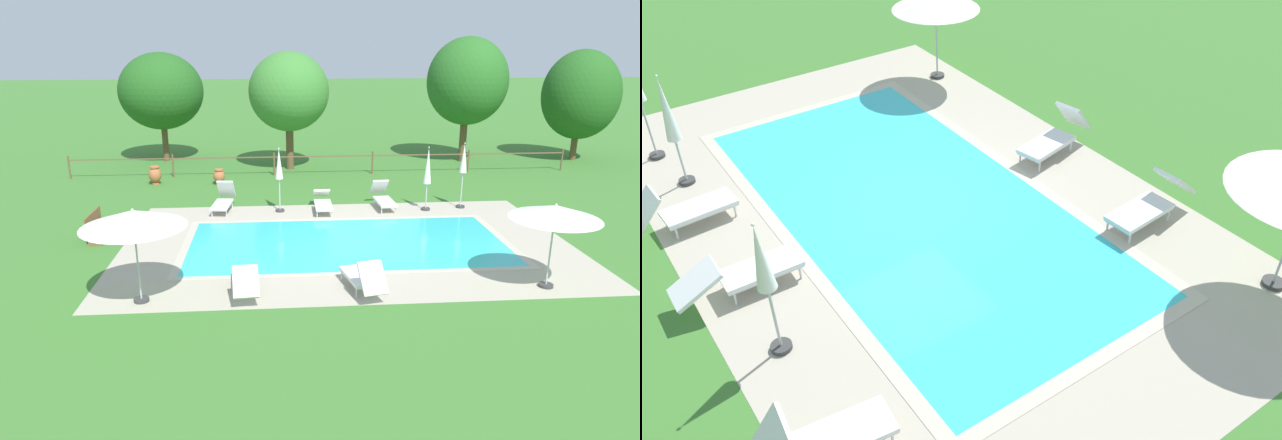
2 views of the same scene
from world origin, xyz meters
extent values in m
plane|color=#3D752D|center=(0.00, 0.00, 0.00)|extent=(160.00, 160.00, 0.00)
cube|color=#B2A893|center=(0.00, 0.00, 0.00)|extent=(13.53, 8.59, 0.01)
cube|color=#38C6D1|center=(0.00, 0.00, 0.01)|extent=(9.51, 4.57, 0.01)
cube|color=#C0B59F|center=(0.00, 2.40, 0.01)|extent=(9.99, 0.24, 0.01)
cube|color=#C0B59F|center=(0.00, -2.40, 0.01)|extent=(9.99, 0.24, 0.01)
cube|color=#C0B59F|center=(4.88, 0.00, 0.01)|extent=(0.24, 4.57, 0.01)
cube|color=#C0B59F|center=(-4.88, 0.00, 0.01)|extent=(0.24, 4.57, 0.01)
cube|color=white|center=(1.83, 3.47, 0.32)|extent=(0.68, 1.34, 0.07)
cube|color=white|center=(1.77, 4.40, 0.62)|extent=(0.64, 0.66, 0.67)
cube|color=silver|center=(1.83, 3.47, 0.26)|extent=(0.65, 1.31, 0.04)
cylinder|color=silver|center=(2.12, 2.93, 0.14)|extent=(0.04, 0.04, 0.28)
cylinder|color=silver|center=(1.61, 2.90, 0.14)|extent=(0.04, 0.04, 0.28)
cylinder|color=silver|center=(2.05, 4.04, 0.14)|extent=(0.04, 0.04, 0.28)
cylinder|color=silver|center=(1.54, 4.00, 0.14)|extent=(0.04, 0.04, 0.28)
cube|color=white|center=(-2.95, -3.06, 0.32)|extent=(0.69, 1.34, 0.07)
cube|color=white|center=(-2.88, -4.03, 0.58)|extent=(0.65, 0.74, 0.59)
cube|color=silver|center=(-2.95, -3.06, 0.26)|extent=(0.66, 1.31, 0.04)
cylinder|color=silver|center=(-3.24, -2.52, 0.14)|extent=(0.04, 0.04, 0.28)
cylinder|color=silver|center=(-2.73, -2.49, 0.14)|extent=(0.04, 0.04, 0.28)
cylinder|color=silver|center=(-3.16, -3.62, 0.14)|extent=(0.04, 0.04, 0.28)
cylinder|color=silver|center=(-2.65, -3.59, 0.14)|extent=(0.04, 0.04, 0.28)
cube|color=white|center=(-4.08, 3.54, 0.32)|extent=(0.74, 1.36, 0.07)
cube|color=silver|center=(-4.08, 3.54, 0.26)|extent=(0.71, 1.33, 0.04)
cylinder|color=silver|center=(-3.88, 2.96, 0.14)|extent=(0.04, 0.04, 0.28)
cylinder|color=silver|center=(-4.39, 3.02, 0.14)|extent=(0.04, 0.04, 0.28)
cube|color=white|center=(-0.12, -3.27, 0.32)|extent=(0.86, 1.40, 0.07)
cube|color=white|center=(0.07, -4.17, 0.63)|extent=(0.71, 0.71, 0.68)
cube|color=silver|center=(-0.12, -3.27, 0.26)|extent=(0.82, 1.36, 0.04)
cylinder|color=silver|center=(-0.48, -2.78, 0.14)|extent=(0.04, 0.04, 0.28)
cylinder|color=silver|center=(0.01, -2.68, 0.14)|extent=(0.04, 0.04, 0.28)
cylinder|color=silver|center=(-0.25, -3.86, 0.14)|extent=(0.04, 0.04, 0.28)
cylinder|color=silver|center=(0.24, -3.76, 0.14)|extent=(0.04, 0.04, 0.28)
cube|color=white|center=(-0.46, 3.19, 0.32)|extent=(0.61, 1.31, 0.07)
cube|color=white|center=(-0.45, 4.21, 0.50)|extent=(0.61, 0.79, 0.43)
cube|color=silver|center=(-0.46, 3.19, 0.26)|extent=(0.58, 1.28, 0.04)
cylinder|color=silver|center=(-0.21, 2.63, 0.14)|extent=(0.04, 0.04, 0.28)
cylinder|color=silver|center=(-0.72, 2.64, 0.14)|extent=(0.04, 0.04, 0.28)
cylinder|color=silver|center=(-0.20, 3.73, 0.14)|extent=(0.04, 0.04, 0.28)
cylinder|color=silver|center=(-0.71, 3.74, 0.14)|extent=(0.04, 0.04, 0.28)
cylinder|color=#383838|center=(4.58, -3.62, 0.04)|extent=(0.36, 0.36, 0.08)
cylinder|color=#B2B5B7|center=(4.58, -3.62, 1.06)|extent=(0.04, 0.04, 2.12)
cone|color=white|center=(4.58, -3.62, 1.97)|extent=(2.19, 2.19, 0.34)
cylinder|color=#383838|center=(-5.37, -3.67, 0.04)|extent=(0.36, 0.36, 0.08)
cylinder|color=#383838|center=(4.68, 3.52, 0.04)|extent=(0.32, 0.32, 0.08)
cylinder|color=#B2B5B7|center=(4.68, 3.52, 0.67)|extent=(0.04, 0.04, 1.34)
cylinder|color=#383838|center=(-2.00, 3.53, 0.04)|extent=(0.32, 0.32, 0.08)
cylinder|color=#B2B5B7|center=(-2.00, 3.53, 0.61)|extent=(0.04, 0.04, 1.22)
cone|color=white|center=(-2.00, 3.53, 1.75)|extent=(0.28, 0.28, 1.06)
sphere|color=white|center=(-2.00, 3.53, 2.31)|extent=(0.05, 0.05, 0.05)
cylinder|color=#383838|center=(3.31, 3.30, 0.04)|extent=(0.32, 0.32, 0.08)
cylinder|color=#B2B5B7|center=(3.31, 3.30, 0.50)|extent=(0.04, 0.04, 1.00)
cone|color=white|center=(3.31, 3.30, 1.65)|extent=(0.28, 0.28, 1.29)
sphere|color=white|center=(3.31, 3.30, 2.32)|extent=(0.05, 0.05, 0.05)
camera|label=1|loc=(-2.11, -16.18, 5.89)|focal=31.77mm
camera|label=2|loc=(-9.10, 5.26, 7.45)|focal=37.44mm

